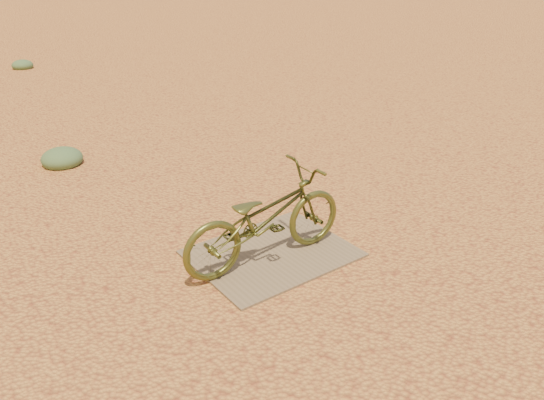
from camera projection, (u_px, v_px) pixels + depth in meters
ground at (288, 292)px, 4.44m from camera, size 120.00×120.00×0.00m
plywood_board at (272, 253)px, 4.98m from camera, size 1.43×1.12×0.02m
bicycle at (265, 218)px, 4.68m from camera, size 1.65×0.62×0.86m
kale_a at (63, 164)px, 7.09m from camera, size 0.54×0.54×0.30m
kale_b at (23, 68)px, 12.82m from camera, size 0.49×0.49×0.27m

